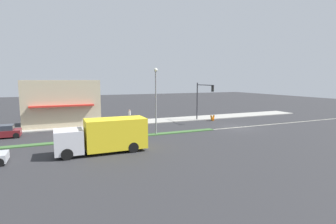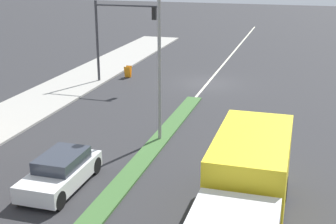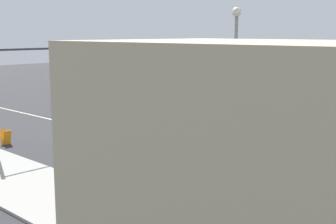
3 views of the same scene
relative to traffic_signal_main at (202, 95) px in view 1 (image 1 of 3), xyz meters
The scene contains 11 objects.
ground_plane 17.76m from the traffic_signal_main, 110.70° to the left, with size 160.00×160.00×0.00m, color #2B2B2D.
sidewalk_right 17.38m from the traffic_signal_main, 80.24° to the left, with size 4.00×73.00×0.12m, color #9E9B93.
lane_marking_center 7.48m from the traffic_signal_main, 163.69° to the right, with size 0.16×60.00×0.01m, color beige.
building_corner_store 19.67m from the traffic_signal_main, 76.57° to the left, with size 5.56×9.52×6.01m.
traffic_signal_main is the anchor object (origin of this frame).
street_lamp 11.43m from the traffic_signal_main, 122.51° to the left, with size 0.44×0.44×7.37m.
pedestrian 11.08m from the traffic_signal_main, 68.84° to the left, with size 0.34×0.34×1.69m.
warning_aframe_sign 3.93m from the traffic_signal_main, 92.66° to the right, with size 0.45×0.53×0.84m.
delivery_truck 19.76m from the traffic_signal_main, 124.56° to the left, with size 2.44×7.50×2.87m.
sedan_maroon 25.65m from the traffic_signal_main, 92.53° to the left, with size 1.87×3.86×1.37m.
van_white 16.16m from the traffic_signal_main, 104.35° to the left, with size 1.73×3.95×1.31m.
Camera 1 is at (-27.29, 21.74, 6.22)m, focal length 28.00 mm.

